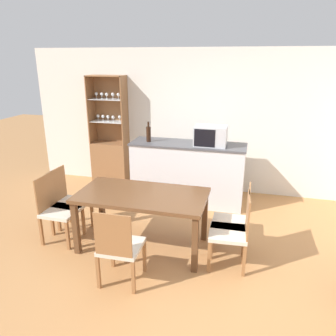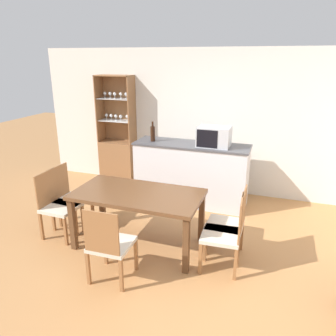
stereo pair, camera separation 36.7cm
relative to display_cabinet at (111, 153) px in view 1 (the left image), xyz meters
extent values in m
plane|color=#B27A47|center=(1.87, -2.44, -0.60)|extent=(18.00, 18.00, 0.00)
cube|color=silver|center=(1.87, 0.19, 0.67)|extent=(6.80, 0.06, 2.55)
cube|color=silver|center=(1.64, -0.52, -0.10)|extent=(1.87, 0.56, 1.01)
cube|color=#4C4C51|center=(1.64, -0.52, 0.42)|extent=(1.90, 0.59, 0.03)
cube|color=brown|center=(0.00, -0.01, -0.20)|extent=(0.70, 0.33, 0.82)
cube|color=brown|center=(0.00, 0.15, 0.84)|extent=(0.70, 0.02, 1.26)
cube|color=brown|center=(-0.34, -0.01, 0.84)|extent=(0.02, 0.33, 1.26)
cube|color=brown|center=(0.34, -0.01, 0.84)|extent=(0.02, 0.33, 1.26)
cube|color=brown|center=(0.00, -0.01, 1.46)|extent=(0.70, 0.33, 0.02)
cube|color=white|center=(0.00, -0.01, 0.63)|extent=(0.65, 0.29, 0.01)
cube|color=white|center=(0.00, -0.01, 1.04)|extent=(0.65, 0.29, 0.01)
cylinder|color=white|center=(-0.22, 0.01, 0.63)|extent=(0.04, 0.04, 0.01)
cylinder|color=white|center=(-0.22, 0.01, 0.67)|extent=(0.01, 0.01, 0.06)
sphere|color=white|center=(-0.22, 0.01, 0.72)|extent=(0.06, 0.06, 0.06)
cylinder|color=white|center=(-0.22, 0.00, 1.05)|extent=(0.04, 0.04, 0.01)
cylinder|color=white|center=(-0.22, 0.00, 1.08)|extent=(0.01, 0.01, 0.06)
sphere|color=white|center=(-0.22, 0.00, 1.13)|extent=(0.06, 0.06, 0.06)
cylinder|color=white|center=(-0.11, 0.00, 0.63)|extent=(0.04, 0.04, 0.01)
cylinder|color=white|center=(-0.11, 0.00, 0.67)|extent=(0.01, 0.01, 0.06)
sphere|color=white|center=(-0.11, 0.00, 0.72)|extent=(0.06, 0.06, 0.06)
cylinder|color=white|center=(-0.11, 0.00, 1.05)|extent=(0.04, 0.04, 0.01)
cylinder|color=white|center=(-0.11, 0.00, 1.08)|extent=(0.01, 0.01, 0.06)
sphere|color=white|center=(-0.11, 0.00, 1.13)|extent=(0.06, 0.06, 0.06)
cylinder|color=white|center=(0.00, -0.02, 0.63)|extent=(0.04, 0.04, 0.01)
cylinder|color=white|center=(0.00, -0.02, 0.67)|extent=(0.01, 0.01, 0.06)
sphere|color=white|center=(0.00, -0.02, 0.72)|extent=(0.06, 0.06, 0.06)
cylinder|color=white|center=(0.00, -0.02, 1.05)|extent=(0.04, 0.04, 0.01)
cylinder|color=white|center=(0.00, -0.02, 1.08)|extent=(0.01, 0.01, 0.06)
sphere|color=white|center=(0.00, -0.02, 1.13)|extent=(0.06, 0.06, 0.06)
cylinder|color=white|center=(0.11, -0.03, 0.63)|extent=(0.04, 0.04, 0.01)
cylinder|color=white|center=(0.11, -0.03, 0.67)|extent=(0.01, 0.01, 0.06)
sphere|color=white|center=(0.11, -0.03, 0.72)|extent=(0.06, 0.06, 0.06)
cylinder|color=white|center=(0.11, 0.01, 1.05)|extent=(0.04, 0.04, 0.01)
cylinder|color=white|center=(0.11, 0.01, 1.08)|extent=(0.01, 0.01, 0.06)
sphere|color=white|center=(0.11, 0.01, 1.13)|extent=(0.06, 0.06, 0.06)
cylinder|color=white|center=(0.22, 0.02, 0.63)|extent=(0.04, 0.04, 0.01)
cylinder|color=white|center=(0.22, 0.02, 0.67)|extent=(0.01, 0.01, 0.06)
sphere|color=white|center=(0.22, 0.02, 0.72)|extent=(0.06, 0.06, 0.06)
cylinder|color=white|center=(0.22, 0.01, 1.05)|extent=(0.04, 0.04, 0.01)
cylinder|color=white|center=(0.22, 0.01, 1.08)|extent=(0.01, 0.01, 0.06)
sphere|color=white|center=(0.22, 0.01, 1.13)|extent=(0.06, 0.06, 0.06)
cube|color=brown|center=(1.36, -2.06, 0.13)|extent=(1.64, 0.86, 0.05)
cube|color=brown|center=(0.60, -2.43, -0.25)|extent=(0.07, 0.07, 0.71)
cube|color=brown|center=(2.12, -2.43, -0.25)|extent=(0.07, 0.07, 0.71)
cube|color=brown|center=(0.60, -1.69, -0.25)|extent=(0.07, 0.07, 0.71)
cube|color=brown|center=(2.12, -1.69, -0.25)|extent=(0.07, 0.07, 0.71)
cube|color=beige|center=(1.36, -2.78, -0.18)|extent=(0.45, 0.45, 0.05)
cube|color=#936038|center=(1.37, -2.99, 0.08)|extent=(0.40, 0.03, 0.47)
cube|color=#936038|center=(1.16, -2.59, -0.40)|extent=(0.04, 0.04, 0.40)
cube|color=#936038|center=(1.55, -2.57, -0.40)|extent=(0.04, 0.04, 0.40)
cube|color=#936038|center=(1.17, -2.98, -0.40)|extent=(0.04, 0.04, 0.40)
cube|color=#936038|center=(1.57, -2.97, -0.40)|extent=(0.04, 0.04, 0.40)
cube|color=beige|center=(0.25, -1.93, -0.18)|extent=(0.46, 0.46, 0.05)
cube|color=#936038|center=(0.04, -1.92, 0.08)|extent=(0.04, 0.40, 0.47)
cube|color=#936038|center=(0.46, -1.75, -0.40)|extent=(0.04, 0.04, 0.40)
cube|color=#936038|center=(0.44, -2.14, -0.40)|extent=(0.04, 0.04, 0.40)
cube|color=#936038|center=(0.07, -1.72, -0.40)|extent=(0.04, 0.04, 0.40)
cube|color=#936038|center=(0.04, -2.12, -0.40)|extent=(0.04, 0.04, 0.40)
cube|color=beige|center=(2.47, -1.93, -0.18)|extent=(0.44, 0.44, 0.05)
cube|color=#936038|center=(2.68, -1.93, 0.08)|extent=(0.02, 0.40, 0.47)
cube|color=#936038|center=(2.27, -2.13, -0.40)|extent=(0.04, 0.04, 0.40)
cube|color=#936038|center=(2.27, -1.74, -0.40)|extent=(0.04, 0.04, 0.40)
cube|color=#936038|center=(2.67, -2.13, -0.40)|extent=(0.04, 0.04, 0.40)
cube|color=#936038|center=(2.67, -1.74, -0.40)|extent=(0.04, 0.04, 0.40)
cube|color=beige|center=(2.47, -2.19, -0.18)|extent=(0.46, 0.46, 0.05)
cube|color=#936038|center=(2.68, -2.18, 0.08)|extent=(0.04, 0.40, 0.47)
cube|color=#936038|center=(2.28, -2.40, -0.40)|extent=(0.04, 0.04, 0.40)
cube|color=#936038|center=(2.26, -2.00, -0.40)|extent=(0.04, 0.04, 0.40)
cube|color=#936038|center=(2.68, -2.38, -0.40)|extent=(0.04, 0.04, 0.40)
cube|color=#936038|center=(2.65, -1.98, -0.40)|extent=(0.04, 0.04, 0.40)
cube|color=beige|center=(0.25, -2.19, -0.18)|extent=(0.45, 0.45, 0.05)
cube|color=#936038|center=(0.04, -2.19, 0.08)|extent=(0.03, 0.40, 0.47)
cube|color=#936038|center=(0.46, -2.00, -0.40)|extent=(0.04, 0.04, 0.40)
cube|color=#936038|center=(0.45, -2.39, -0.40)|extent=(0.04, 0.04, 0.40)
cube|color=#936038|center=(0.06, -1.99, -0.40)|extent=(0.04, 0.04, 0.40)
cube|color=#936038|center=(0.05, -2.39, -0.40)|extent=(0.04, 0.04, 0.40)
cube|color=#B7BABF|center=(2.01, -0.55, 0.59)|extent=(0.51, 0.37, 0.31)
cube|color=black|center=(1.94, -0.74, 0.59)|extent=(0.33, 0.01, 0.27)
cylinder|color=black|center=(0.97, -0.56, 0.56)|extent=(0.08, 0.08, 0.25)
cylinder|color=black|center=(0.97, -0.56, 0.73)|extent=(0.03, 0.03, 0.09)
camera|label=1|loc=(2.65, -5.66, 1.79)|focal=35.00mm
camera|label=2|loc=(3.00, -5.55, 1.79)|focal=35.00mm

